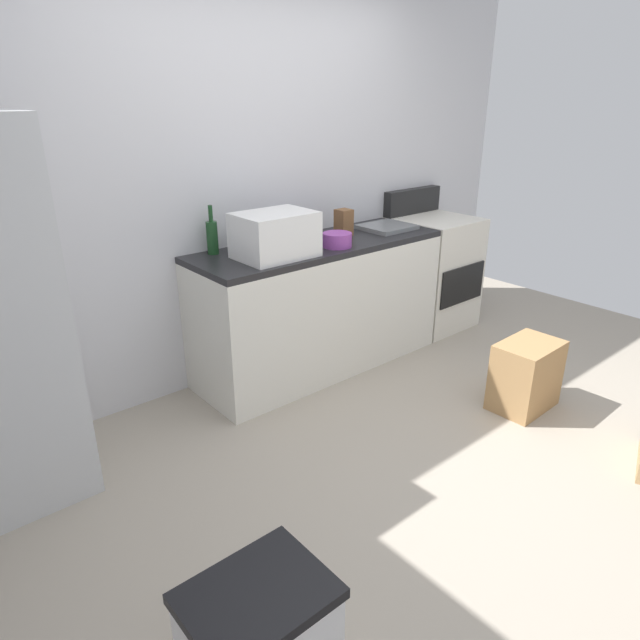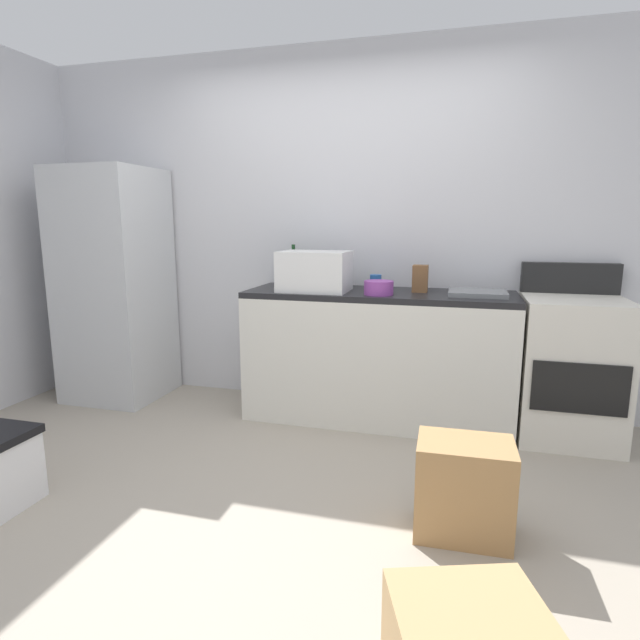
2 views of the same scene
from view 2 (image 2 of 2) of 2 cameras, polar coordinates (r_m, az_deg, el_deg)
The scene contains 12 objects.
ground_plane at distance 2.74m, azimuth -4.58°, elevation -19.01°, with size 6.00×6.00×0.00m, color #9E9384.
wall_back at distance 3.87m, azimuth 3.09°, elevation 9.88°, with size 5.00×0.10×2.60m, color silver.
kitchen_counter at distance 3.59m, azimuth 6.44°, elevation -3.98°, with size 1.80×0.60×0.90m.
refrigerator at distance 4.28m, azimuth -21.81°, elevation 3.56°, with size 0.68×0.66×1.76m, color silver.
stove_oven at distance 3.62m, azimuth 25.98°, elevation -4.66°, with size 0.60×0.61×1.10m.
microwave at distance 3.49m, azimuth -0.59°, elevation 5.43°, with size 0.46×0.34×0.27m, color white.
sink_basin at distance 3.45m, azimuth 17.09°, elevation 2.89°, with size 0.36×0.32×0.03m, color slate.
wine_bottle at distance 3.86m, azimuth -2.95°, elevation 5.56°, with size 0.07×0.07×0.30m.
coffee_mug at distance 3.63m, azimuth 6.19°, elevation 4.23°, with size 0.08×0.08×0.10m, color #2659A5.
knife_block at distance 3.52m, azimuth 11.06°, elevation 4.54°, with size 0.10×0.10×0.18m, color brown.
mixing_bowl at distance 3.34m, azimuth 6.53°, elevation 3.58°, with size 0.19×0.19×0.09m, color purple.
cardboard_box_large at distance 2.45m, azimuth 15.66°, elevation -17.54°, with size 0.41×0.28×0.43m, color #A37A4C.
Camera 2 is at (0.83, -2.23, 1.36)m, focal length 28.83 mm.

